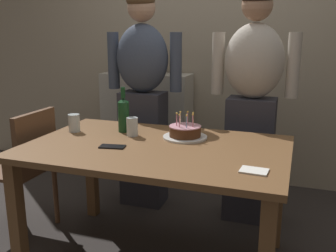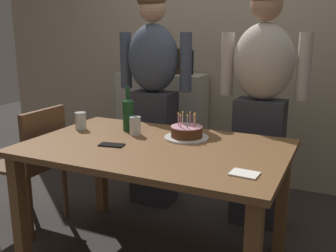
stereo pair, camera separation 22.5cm
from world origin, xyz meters
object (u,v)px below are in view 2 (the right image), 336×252
Objects in this scene: dining_chair at (35,158)px; napkin_stack at (244,174)px; water_glass_far at (135,126)px; water_glass_near at (81,121)px; wine_bottle at (128,113)px; cell_phone at (112,145)px; person_woman_cardigan at (261,106)px; person_man_bearded at (153,98)px; birthday_cake at (187,133)px.

napkin_stack is at bearing 80.13° from dining_chair.
dining_chair reaches higher than water_glass_far.
wine_bottle is (0.31, 0.11, 0.06)m from water_glass_near.
person_woman_cardigan reaches higher than cell_phone.
napkin_stack is (0.81, -0.13, 0.00)m from cell_phone.
wine_bottle is 0.53m from person_man_bearded.
birthday_cake is 0.65m from person_woman_cardigan.
water_glass_near is 1.26m from napkin_stack.
dining_chair is (-0.73, 0.14, -0.23)m from cell_phone.
birthday_cake is at bearing 99.79° from dining_chair.
cell_phone is 0.09× the size of person_woman_cardigan.
person_woman_cardigan is at bearing 117.52° from dining_chair.
wine_bottle reaches higher than napkin_stack.
cell_phone is 0.89m from person_man_bearded.
water_glass_far is (-0.33, -0.06, 0.02)m from birthday_cake.
napkin_stack is at bearing -27.70° from wine_bottle.
birthday_cake is 0.66m from napkin_stack.
water_glass_far is 0.40× the size of wine_bottle.
birthday_cake is 1.11m from dining_chair.
birthday_cake is 0.16× the size of person_man_bearded.
dining_chair is (-0.34, -0.10, -0.28)m from water_glass_near.
person_man_bearded reaches higher than water_glass_far.
person_man_bearded is (-0.98, 1.00, 0.13)m from napkin_stack.
birthday_cake is 0.33m from water_glass_far.
water_glass_far is at bearing 153.78° from napkin_stack.
cell_phone is at bearing -91.01° from water_glass_far.
wine_bottle is 0.37m from cell_phone.
dining_chair is at bearing 159.49° from cell_phone.
birthday_cake is 0.75m from person_man_bearded.
dining_chair is at bearing 170.13° from napkin_stack.
water_glass_near is 0.39× the size of wine_bottle.
water_glass_near is at bearing 30.74° from person_woman_cardigan.
birthday_cake is at bearing 133.02° from person_man_bearded.
wine_bottle reaches higher than dining_chair.
person_woman_cardigan is (0.76, 0.53, 0.02)m from wine_bottle.
birthday_cake is 2.36× the size of water_glass_near.
water_glass_far is 0.80m from dining_chair.
cell_phone is 0.82m from napkin_stack.
wine_bottle is 2.04× the size of cell_phone.
dining_chair is (-0.74, -0.13, -0.28)m from water_glass_far.
birthday_cake is 0.74m from water_glass_near.
water_glass_far reaches higher than cell_phone.
person_man_bearded reaches higher than water_glass_near.
birthday_cake is 1.89× the size of cell_phone.
person_woman_cardigan reaches higher than water_glass_far.
person_woman_cardigan is (-0.14, 1.00, 0.13)m from napkin_stack.
dining_chair is at bearing -170.21° from birthday_cake.
person_man_bearded is at bearing 142.53° from dining_chair.
person_man_bearded and person_woman_cardigan have the same top height.
person_woman_cardigan is at bearing 98.11° from napkin_stack.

